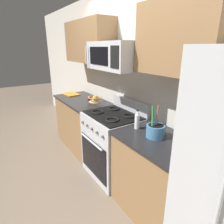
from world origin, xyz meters
The scene contains 14 objects.
ground_plane centered at (0.00, 0.00, 0.00)m, with size 16.00×16.00×0.00m, color #6B5B4C.
wall_back centered at (0.00, 1.05, 1.30)m, with size 8.00×0.10×2.60m, color beige.
counter_left centered at (-1.00, 0.66, 0.46)m, with size 1.21×0.64×0.91m.
range_oven centered at (0.00, 0.66, 0.47)m, with size 0.76×0.69×1.09m.
counter_right centered at (0.83, 0.66, 0.46)m, with size 0.87×0.64×0.91m.
microwave centered at (0.00, 0.69, 1.69)m, with size 0.77×0.44×0.34m.
upper_cabinets_left centered at (-1.00, 0.83, 1.87)m, with size 1.20×0.34×0.66m.
upper_cabinets_right centered at (0.83, 0.83, 1.87)m, with size 0.86×0.34×0.66m.
utensil_crock centered at (0.78, 0.66, 0.98)m, with size 0.19×0.19×0.33m.
fruit_basket centered at (-0.74, 0.78, 0.96)m, with size 0.23×0.23×0.11m.
apple_loose centered at (-0.92, 0.77, 0.94)m, with size 0.07×0.07×0.07m, color red.
cutting_board centered at (-1.44, 0.64, 0.92)m, with size 0.31×0.24×0.02m, color orange.
bottle_vinegar centered at (0.51, 0.64, 1.01)m, with size 0.06×0.06×0.22m.
bottle_soy centered at (0.94, 0.86, 1.01)m, with size 0.05×0.05×0.22m.
Camera 1 is at (2.04, -0.70, 1.79)m, focal length 30.86 mm.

